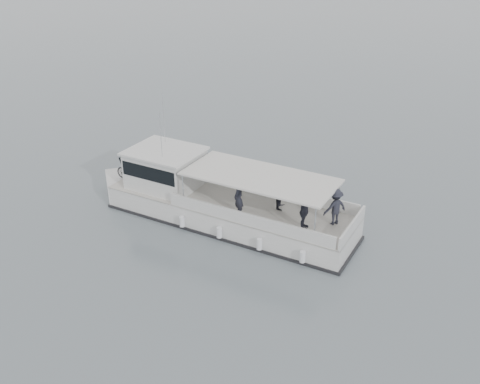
% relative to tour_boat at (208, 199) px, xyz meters
% --- Properties ---
extents(ground, '(1400.00, 1400.00, 0.00)m').
position_rel_tour_boat_xyz_m(ground, '(5.33, -3.64, -0.89)').
color(ground, slate).
rests_on(ground, ground).
extents(tour_boat, '(13.02, 5.24, 5.43)m').
position_rel_tour_boat_xyz_m(tour_boat, '(0.00, 0.00, 0.00)').
color(tour_boat, silver).
rests_on(tour_boat, ground).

